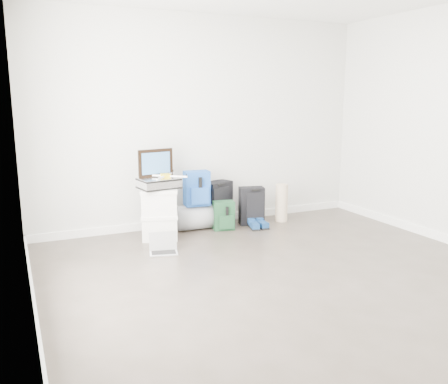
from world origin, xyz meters
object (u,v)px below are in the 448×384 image
duffel_bag (196,217)px  carry_on (252,206)px  boxes_stack (159,214)px  large_suitcase (218,203)px  laptop (163,248)px  briefcase (159,183)px

duffel_bag → carry_on: (0.75, -0.09, 0.09)m
boxes_stack → large_suitcase: 0.94m
boxes_stack → duffel_bag: (0.55, 0.20, -0.15)m
duffel_bag → large_suitcase: (0.34, 0.09, 0.13)m
duffel_bag → carry_on: size_ratio=1.03×
laptop → large_suitcase: bearing=52.6°
boxes_stack → duffel_bag: boxes_stack is taller
large_suitcase → carry_on: large_suitcase is taller
briefcase → duffel_bag: bearing=12.3°
laptop → briefcase: bearing=90.6°
briefcase → duffel_bag: briefcase is taller
boxes_stack → briefcase: bearing=17.6°
boxes_stack → large_suitcase: size_ratio=1.06×
duffel_bag → briefcase: bearing=-156.1°
large_suitcase → briefcase: bearing=177.7°
boxes_stack → duffel_bag: 0.60m
boxes_stack → briefcase: size_ratio=1.39×
boxes_stack → duffel_bag: bearing=37.8°
duffel_bag → carry_on: 0.77m
large_suitcase → carry_on: bearing=-44.5°
briefcase → carry_on: briefcase is taller
briefcase → carry_on: bearing=-2.9°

